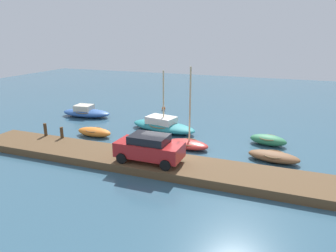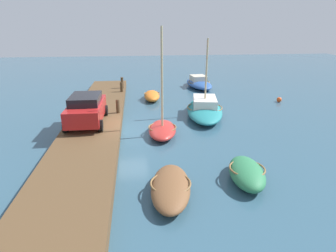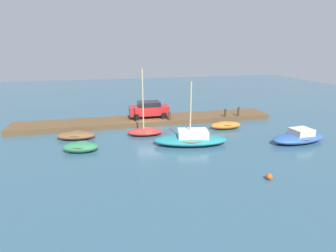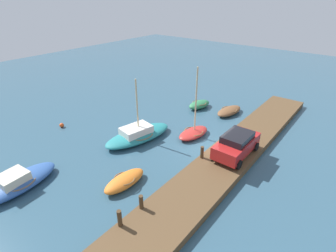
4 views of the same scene
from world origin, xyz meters
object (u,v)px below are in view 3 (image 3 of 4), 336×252
object	(u,v)px
mooring_post_mid_east	(169,116)
parked_car	(149,109)
mooring_post_west	(238,111)
rowboat_orange	(226,125)
motorboat_blue	(299,137)
mooring_post_mid_west	(225,113)
rowboat_brown	(76,135)
sailboat_teal	(191,139)
dinghy_green	(80,147)
marker_buoy	(269,177)
rowboat_red	(145,131)

from	to	relation	value
mooring_post_mid_east	parked_car	xyz separation A→B (m)	(1.80, -1.66, 0.44)
mooring_post_west	parked_car	world-z (taller)	parked_car
parked_car	rowboat_orange	bearing A→B (deg)	148.79
rowboat_orange	mooring_post_west	bearing A→B (deg)	-134.34
motorboat_blue	mooring_post_mid_west	distance (m)	8.09
rowboat_brown	mooring_post_mid_west	xyz separation A→B (m)	(-14.87, -2.31, 0.59)
sailboat_teal	mooring_post_west	xyz separation A→B (m)	(-7.22, -5.83, 0.50)
dinghy_green	rowboat_brown	bearing A→B (deg)	-69.55
marker_buoy	mooring_post_mid_west	bearing A→B (deg)	-103.39
motorboat_blue	dinghy_green	bearing A→B (deg)	-12.07
rowboat_brown	motorboat_blue	distance (m)	18.74
dinghy_green	mooring_post_west	xyz separation A→B (m)	(-15.81, -5.42, 0.60)
rowboat_orange	motorboat_blue	world-z (taller)	motorboat_blue
rowboat_brown	rowboat_red	xyz separation A→B (m)	(-5.91, 0.29, 0.05)
mooring_post_mid_east	parked_car	bearing A→B (deg)	-42.62
mooring_post_mid_west	parked_car	xyz separation A→B (m)	(7.87, -1.66, 0.46)
rowboat_red	motorboat_blue	bearing A→B (deg)	164.94
rowboat_orange	mooring_post_mid_east	world-z (taller)	mooring_post_mid_east
rowboat_red	marker_buoy	xyz separation A→B (m)	(-5.94, 10.08, -0.18)
mooring_post_mid_west	mooring_post_mid_east	bearing A→B (deg)	0.00
rowboat_orange	mooring_post_west	distance (m)	3.68
mooring_post_mid_east	marker_buoy	world-z (taller)	mooring_post_mid_east
marker_buoy	rowboat_brown	bearing A→B (deg)	-41.17
sailboat_teal	motorboat_blue	bearing A→B (deg)	-179.33
mooring_post_mid_east	rowboat_red	bearing A→B (deg)	41.91
sailboat_teal	mooring_post_mid_east	xyz separation A→B (m)	(0.35, -5.83, 0.45)
rowboat_orange	rowboat_red	distance (m)	7.86
mooring_post_west	dinghy_green	bearing A→B (deg)	18.94
rowboat_red	mooring_post_west	distance (m)	10.80
marker_buoy	rowboat_red	bearing A→B (deg)	-59.48
dinghy_green	mooring_post_mid_west	xyz separation A→B (m)	(-14.30, -5.42, 0.53)
sailboat_teal	parked_car	size ratio (longest dim) A/B	1.55
sailboat_teal	marker_buoy	world-z (taller)	sailboat_teal
sailboat_teal	marker_buoy	xyz separation A→B (m)	(-2.69, 6.84, -0.29)
parked_car	mooring_post_mid_west	bearing A→B (deg)	168.52
dinghy_green	mooring_post_mid_west	bearing A→B (deg)	-149.18
marker_buoy	rowboat_orange	bearing A→B (deg)	-100.66
rowboat_red	rowboat_brown	bearing A→B (deg)	3.96
motorboat_blue	mooring_post_mid_west	bearing A→B (deg)	-72.54
sailboat_teal	dinghy_green	distance (m)	8.60
mooring_post_mid_west	marker_buoy	world-z (taller)	mooring_post_mid_west
dinghy_green	marker_buoy	world-z (taller)	dinghy_green
rowboat_brown	rowboat_orange	distance (m)	13.77
rowboat_brown	marker_buoy	bearing A→B (deg)	146.98
rowboat_orange	mooring_post_mid_east	bearing A→B (deg)	-24.98
mooring_post_mid_west	mooring_post_mid_east	size ratio (longest dim) A/B	0.95
rowboat_orange	marker_buoy	size ratio (longest dim) A/B	7.75
sailboat_teal	rowboat_orange	bearing A→B (deg)	-133.27
rowboat_orange	marker_buoy	world-z (taller)	rowboat_orange
sailboat_teal	rowboat_brown	bearing A→B (deg)	-10.11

